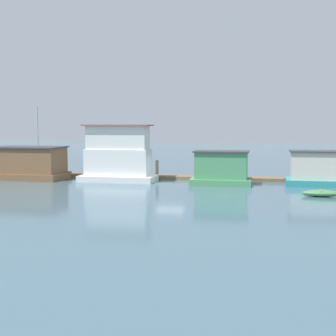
{
  "coord_description": "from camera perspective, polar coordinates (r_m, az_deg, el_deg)",
  "views": [
    {
      "loc": [
        8.07,
        -40.68,
        5.11
      ],
      "look_at": [
        0.0,
        -1.0,
        1.4
      ],
      "focal_mm": 50.0,
      "sensor_mm": 36.0,
      "label": 1
    }
  ],
  "objects": [
    {
      "name": "houseboat_white",
      "position": [
        42.88,
        -6.11,
        1.46
      ],
      "size": [
        6.88,
        3.35,
        5.16
      ],
      "color": "white",
      "rests_on": "ground_plane"
    },
    {
      "name": "houseboat_green",
      "position": [
        40.5,
        6.52,
        -0.11
      ],
      "size": [
        5.18,
        3.24,
        2.92
      ],
      "color": "#4C9360",
      "rests_on": "ground_plane"
    },
    {
      "name": "ground_plane",
      "position": [
        41.79,
        0.27,
        -1.79
      ],
      "size": [
        200.0,
        200.0,
        0.0
      ],
      "primitive_type": "plane",
      "color": "#426070"
    },
    {
      "name": "dock_walkway",
      "position": [
        44.88,
        1.06,
        -1.11
      ],
      "size": [
        59.6,
        1.92,
        0.3
      ],
      "primitive_type": "cube",
      "color": "brown",
      "rests_on": "ground_plane"
    },
    {
      "name": "mooring_post_far_left",
      "position": [
        45.23,
        -7.15,
        -0.3
      ],
      "size": [
        0.24,
        0.24,
        1.57
      ],
      "primitive_type": "cylinder",
      "color": "#846B4C",
      "rests_on": "ground_plane"
    },
    {
      "name": "houseboat_teal",
      "position": [
        41.63,
        18.86,
        -0.18
      ],
      "size": [
        6.81,
        3.3,
        5.59
      ],
      "color": "teal",
      "rests_on": "ground_plane"
    },
    {
      "name": "dinghy_green",
      "position": [
        35.42,
        18.11,
        -2.93
      ],
      "size": [
        2.69,
        1.23,
        0.48
      ],
      "color": "#47844C",
      "rests_on": "ground_plane"
    },
    {
      "name": "houseboat_brown",
      "position": [
        46.44,
        -16.64,
        0.56
      ],
      "size": [
        6.91,
        4.2,
        6.89
      ],
      "color": "brown",
      "rests_on": "ground_plane"
    },
    {
      "name": "mooring_post_centre",
      "position": [
        43.95,
        -1.34,
        -0.24
      ],
      "size": [
        0.28,
        0.28,
        1.83
      ],
      "primitive_type": "cylinder",
      "color": "#846B4C",
      "rests_on": "ground_plane"
    }
  ]
}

